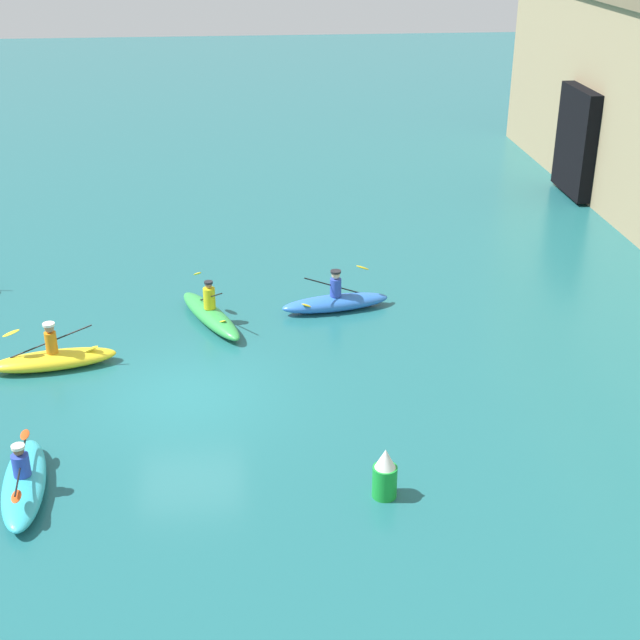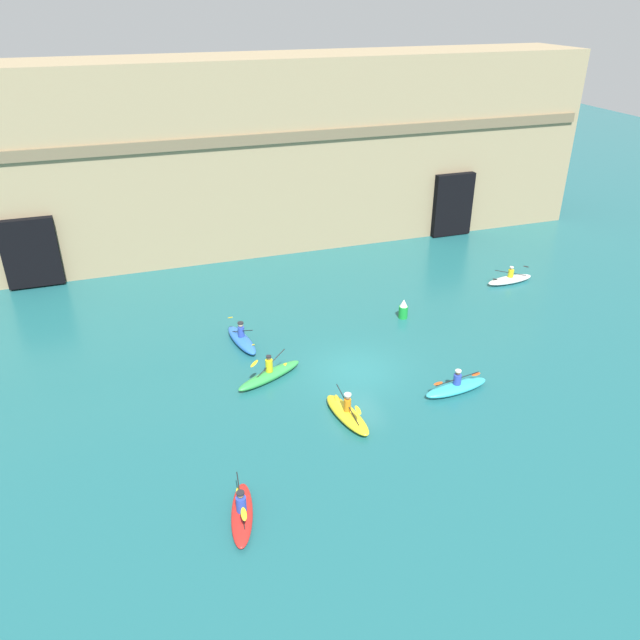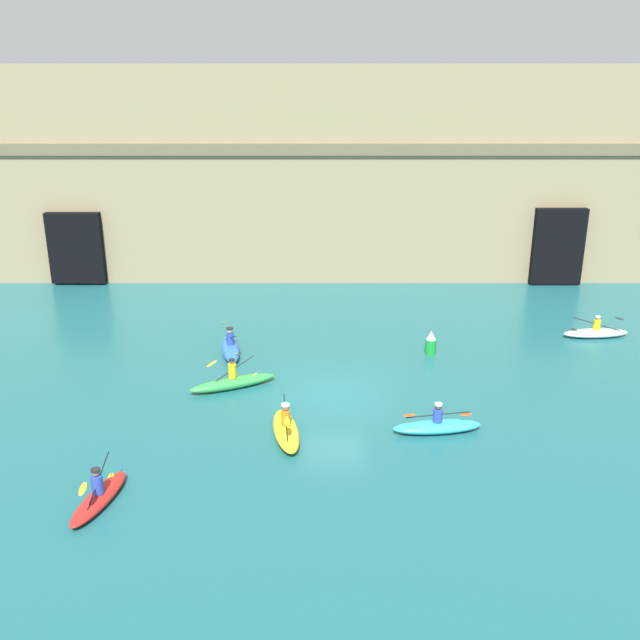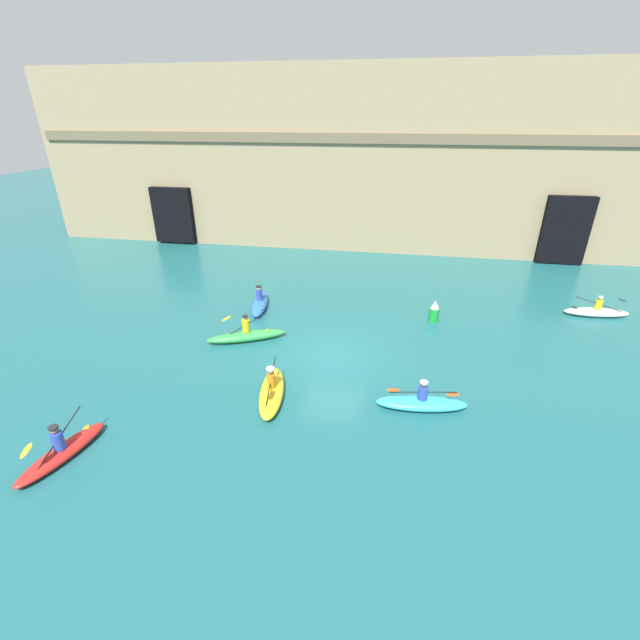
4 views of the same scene
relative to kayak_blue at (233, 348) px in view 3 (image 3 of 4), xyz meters
name	(u,v)px [view 3 (image 3 of 4)]	position (x,y,z in m)	size (l,w,h in m)	color
ground_plane	(336,394)	(4.40, -4.00, -0.26)	(120.00, 120.00, 0.00)	#1E6066
cliff_bluff	(318,172)	(3.61, 13.34, 5.64)	(45.87, 6.17, 11.84)	#9E8966
kayak_blue	(233,348)	(0.00, 0.00, 0.00)	(1.24, 3.15, 1.23)	blue
kayak_red	(101,496)	(-2.44, -11.17, -0.03)	(1.35, 2.95, 1.18)	red
kayak_white	(598,333)	(16.52, 1.99, -0.04)	(3.06, 1.04, 1.02)	white
kayak_cyan	(439,426)	(7.86, -6.97, -0.03)	(3.13, 1.16, 1.08)	#33B2C6
kayak_yellow	(288,430)	(2.72, -7.28, -0.01)	(1.32, 3.11, 1.22)	yellow
kayak_green	(235,382)	(0.49, -3.48, 0.00)	(3.39, 2.04, 1.28)	green
marker_buoy	(433,343)	(8.64, -0.02, 0.23)	(0.48, 0.48, 1.06)	green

